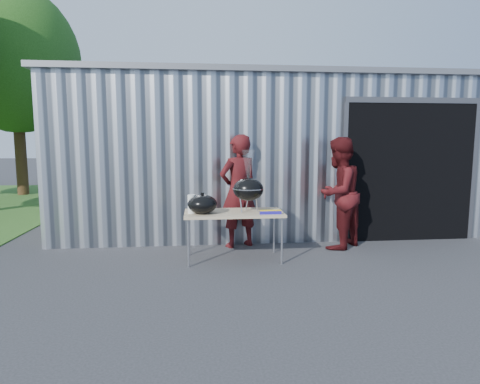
{
  "coord_description": "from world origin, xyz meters",
  "views": [
    {
      "loc": [
        -0.53,
        -5.24,
        1.83
      ],
      "look_at": [
        0.1,
        0.83,
        1.05
      ],
      "focal_mm": 30.0,
      "sensor_mm": 36.0,
      "label": 1
    }
  ],
  "objects": [
    {
      "name": "ground",
      "position": [
        0.0,
        0.0,
        0.0
      ],
      "size": [
        80.0,
        80.0,
        0.0
      ],
      "primitive_type": "plane",
      "color": "#2D2D2F"
    },
    {
      "name": "person_bystander",
      "position": [
        1.83,
        1.3,
        0.95
      ],
      "size": [
        1.17,
        1.15,
        1.89
      ],
      "primitive_type": "imported",
      "rotation": [
        0.0,
        0.0,
        3.87
      ],
      "color": "#450F11",
      "rests_on": "ground"
    },
    {
      "name": "tree_far",
      "position": [
        -6.5,
        9.0,
        4.45
      ],
      "size": [
        4.13,
        4.13,
        6.84
      ],
      "color": "#442D19",
      "rests_on": "ground"
    },
    {
      "name": "building",
      "position": [
        0.92,
        4.59,
        1.54
      ],
      "size": [
        8.2,
        6.2,
        3.1
      ],
      "color": "silver",
      "rests_on": "ground"
    },
    {
      "name": "folding_table",
      "position": [
        -0.0,
        0.79,
        0.71
      ],
      "size": [
        1.5,
        0.75,
        0.75
      ],
      "color": "tan",
      "rests_on": "ground"
    },
    {
      "name": "grill_lid",
      "position": [
        -0.48,
        0.69,
        0.89
      ],
      "size": [
        0.44,
        0.44,
        0.32
      ],
      "color": "black",
      "rests_on": "folding_table"
    },
    {
      "name": "white_tub",
      "position": [
        -0.55,
        0.95,
        0.8
      ],
      "size": [
        0.2,
        0.15,
        0.1
      ],
      "primitive_type": "cube",
      "color": "white",
      "rests_on": "folding_table"
    },
    {
      "name": "paper_towels",
      "position": [
        -0.64,
        0.74,
        0.89
      ],
      "size": [
        0.12,
        0.12,
        0.28
      ],
      "primitive_type": "cylinder",
      "color": "white",
      "rests_on": "folding_table"
    },
    {
      "name": "foil_box",
      "position": [
        0.52,
        0.54,
        0.78
      ],
      "size": [
        0.32,
        0.05,
        0.06
      ],
      "color": "#1E1694",
      "rests_on": "folding_table"
    },
    {
      "name": "kettle_grill",
      "position": [
        0.22,
        0.79,
        1.16
      ],
      "size": [
        0.48,
        0.48,
        0.95
      ],
      "color": "black",
      "rests_on": "folding_table"
    },
    {
      "name": "person_cook",
      "position": [
        0.15,
        1.57,
        0.97
      ],
      "size": [
        0.83,
        0.71,
        1.94
      ],
      "primitive_type": "imported",
      "rotation": [
        0.0,
        0.0,
        3.55
      ],
      "color": "#450F11",
      "rests_on": "ground"
    }
  ]
}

